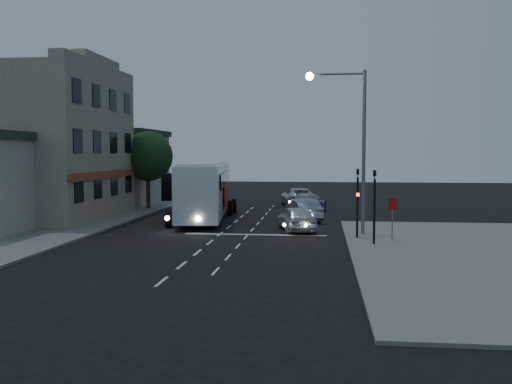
# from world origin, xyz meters

# --- Properties ---
(ground) EXTENTS (120.00, 120.00, 0.00)m
(ground) POSITION_xyz_m (0.00, 0.00, 0.00)
(ground) COLOR black
(sidewalk_near) EXTENTS (12.00, 24.00, 0.12)m
(sidewalk_near) POSITION_xyz_m (13.00, -4.00, 0.06)
(sidewalk_near) COLOR slate
(sidewalk_near) RESTS_ON ground
(sidewalk_far) EXTENTS (12.00, 50.00, 0.12)m
(sidewalk_far) POSITION_xyz_m (-13.00, 8.00, 0.06)
(sidewalk_far) COLOR slate
(sidewalk_far) RESTS_ON ground
(road_markings) EXTENTS (8.00, 30.55, 0.01)m
(road_markings) POSITION_xyz_m (1.29, 3.31, 0.00)
(road_markings) COLOR silver
(road_markings) RESTS_ON ground
(tour_bus) EXTENTS (4.13, 13.13, 3.96)m
(tour_bus) POSITION_xyz_m (-2.30, 8.96, 2.14)
(tour_bus) COLOR white
(tour_bus) RESTS_ON ground
(car_suv) EXTENTS (2.76, 4.70, 1.50)m
(car_suv) POSITION_xyz_m (4.27, 3.80, 0.75)
(car_suv) COLOR silver
(car_suv) RESTS_ON ground
(car_sedan_a) EXTENTS (2.81, 4.68, 1.46)m
(car_sedan_a) POSITION_xyz_m (4.49, 8.78, 0.73)
(car_sedan_a) COLOR #A6A5B5
(car_sedan_a) RESTS_ON ground
(car_sedan_b) EXTENTS (3.08, 5.44, 1.49)m
(car_sedan_b) POSITION_xyz_m (4.69, 14.45, 0.74)
(car_sedan_b) COLOR #989FAF
(car_sedan_b) RESTS_ON ground
(car_sedan_c) EXTENTS (3.56, 6.10, 1.60)m
(car_sedan_c) POSITION_xyz_m (3.78, 19.10, 0.80)
(car_sedan_c) COLOR silver
(car_sedan_c) RESTS_ON ground
(traffic_signal_main) EXTENTS (0.25, 0.35, 4.10)m
(traffic_signal_main) POSITION_xyz_m (7.60, 0.78, 2.42)
(traffic_signal_main) COLOR black
(traffic_signal_main) RESTS_ON sidewalk_near
(traffic_signal_side) EXTENTS (0.18, 0.15, 4.10)m
(traffic_signal_side) POSITION_xyz_m (8.30, -1.20, 2.42)
(traffic_signal_side) COLOR black
(traffic_signal_side) RESTS_ON sidewalk_near
(regulatory_sign) EXTENTS (0.45, 0.12, 2.20)m
(regulatory_sign) POSITION_xyz_m (9.30, -0.24, 1.60)
(regulatory_sign) COLOR slate
(regulatory_sign) RESTS_ON sidewalk_near
(streetlight) EXTENTS (3.32, 0.44, 9.00)m
(streetlight) POSITION_xyz_m (7.34, 2.20, 5.73)
(streetlight) COLOR slate
(streetlight) RESTS_ON sidewalk_near
(main_building) EXTENTS (10.12, 12.00, 11.00)m
(main_building) POSITION_xyz_m (-13.96, 8.00, 5.16)
(main_building) COLOR #AA9B88
(main_building) RESTS_ON sidewalk_far
(low_building_north) EXTENTS (9.40, 9.40, 6.50)m
(low_building_north) POSITION_xyz_m (-13.50, 20.00, 3.39)
(low_building_north) COLOR #B5B0A5
(low_building_north) RESTS_ON sidewalk_far
(street_tree) EXTENTS (4.00, 4.00, 6.20)m
(street_tree) POSITION_xyz_m (-8.21, 15.02, 4.50)
(street_tree) COLOR black
(street_tree) RESTS_ON sidewalk_far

